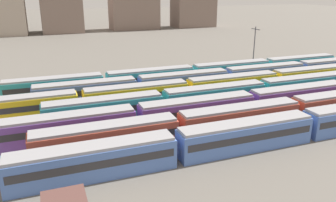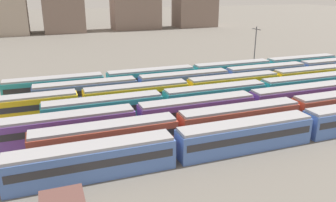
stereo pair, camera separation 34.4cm
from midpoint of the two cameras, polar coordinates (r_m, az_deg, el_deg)
name	(u,v)px [view 2 (the right image)]	position (r m, az deg, el deg)	size (l,w,h in m)	color
ground_plane	(94,122)	(52.70, -12.16, -3.53)	(600.00, 600.00, 0.00)	#666059
train_track_0	(245,135)	(43.68, 13.09, -5.63)	(55.80, 3.06, 3.75)	#4C70BC
train_track_1	(240,119)	(48.89, 12.14, -2.90)	(55.80, 3.06, 3.75)	#BC4C38
train_track_2	(251,103)	(55.74, 13.95, -0.35)	(74.70, 3.06, 3.75)	#6B429E
train_track_3	(262,91)	(62.98, 15.72, 1.68)	(74.70, 3.06, 3.75)	teal
train_track_4	(275,80)	(70.82, 17.65, 3.33)	(112.50, 3.06, 3.75)	yellow
train_track_5	(227,78)	(70.65, 9.99, 3.90)	(74.70, 3.06, 3.75)	#4C70BC
train_track_6	(194,74)	(72.83, 4.45, 4.56)	(74.70, 3.06, 3.75)	teal
catenary_pole_1	(255,48)	(82.99, 14.53, 8.66)	(0.24, 3.20, 10.90)	#4C4C51
distant_building_3	(136,10)	(170.51, -5.41, 14.97)	(22.77, 12.59, 18.02)	#7A665B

